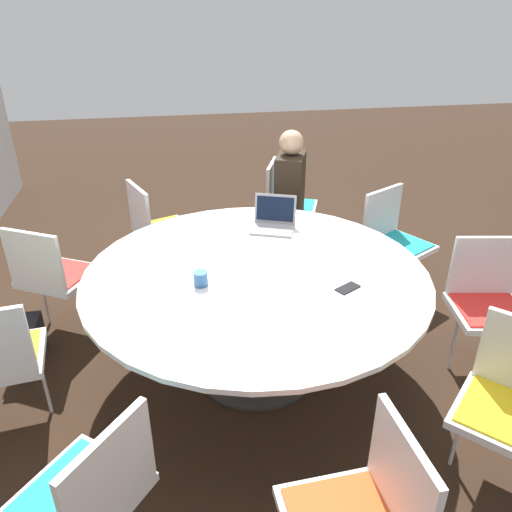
{
  "coord_description": "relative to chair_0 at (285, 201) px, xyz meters",
  "views": [
    {
      "loc": [
        -2.49,
        0.45,
        2.14
      ],
      "look_at": [
        0.0,
        0.0,
        0.82
      ],
      "focal_mm": 35.0,
      "sensor_mm": 36.0,
      "label": 1
    }
  ],
  "objects": [
    {
      "name": "cell_phone",
      "position": [
        -1.92,
        0.11,
        0.22
      ],
      "size": [
        0.13,
        0.16,
        0.01
      ],
      "color": "black",
      "rests_on": "conference_table"
    },
    {
      "name": "person_0",
      "position": [
        -0.25,
        0.01,
        0.2
      ],
      "size": [
        0.42,
        0.34,
        1.2
      ],
      "rotation": [
        0.0,
        0.0,
        9.05
      ],
      "color": "#2D2319",
      "rests_on": "ground_plane"
    },
    {
      "name": "chair_4",
      "position": [
        -2.79,
        1.41,
        0.0
      ],
      "size": [
        0.61,
        0.6,
        0.85
      ],
      "rotation": [
        0.0,
        0.0,
        11.89
      ],
      "color": "silver",
      "rests_on": "ground_plane"
    },
    {
      "name": "laptop",
      "position": [
        -1.04,
        0.34,
        0.27
      ],
      "size": [
        0.33,
        0.36,
        0.21
      ],
      "rotation": [
        0.0,
        0.0,
        4.34
      ],
      "color": "#99999E",
      "rests_on": "conference_table"
    },
    {
      "name": "handbag",
      "position": [
        -1.3,
        2.02,
        -0.36
      ],
      "size": [
        0.36,
        0.16,
        0.28
      ],
      "color": "black",
      "rests_on": "ground_plane"
    },
    {
      "name": "chair_0",
      "position": [
        0.0,
        0.0,
        0.0
      ],
      "size": [
        0.56,
        0.55,
        0.85
      ],
      "rotation": [
        0.0,
        0.0,
        9.05
      ],
      "color": "silver",
      "rests_on": "ground_plane"
    },
    {
      "name": "chair_1",
      "position": [
        -0.33,
        1.15,
        0.0
      ],
      "size": [
        0.56,
        0.55,
        0.85
      ],
      "rotation": [
        0.0,
        0.0,
        9.8
      ],
      "color": "silver",
      "rests_on": "ground_plane"
    },
    {
      "name": "chair_8",
      "position": [
        -0.88,
        -0.65,
        0.0
      ],
      "size": [
        0.58,
        0.59,
        0.85
      ],
      "rotation": [
        0.0,
        0.0,
        14.64
      ],
      "color": "silver",
      "rests_on": "ground_plane"
    },
    {
      "name": "chair_2",
      "position": [
        -1.0,
        1.85,
        0.0
      ],
      "size": [
        0.58,
        0.59,
        0.85
      ],
      "rotation": [
        0.0,
        0.0,
        10.49
      ],
      "color": "silver",
      "rests_on": "ground_plane"
    },
    {
      "name": "chair_7",
      "position": [
        -1.82,
        -0.85,
        0.0
      ],
      "size": [
        0.49,
        0.51,
        0.85
      ],
      "rotation": [
        0.0,
        0.0,
        13.96
      ],
      "color": "silver",
      "rests_on": "ground_plane"
    },
    {
      "name": "conference_table",
      "position": [
        -1.63,
        0.57,
        0.1
      ],
      "size": [
        2.0,
        2.0,
        0.72
      ],
      "color": "#333333",
      "rests_on": "ground_plane"
    },
    {
      "name": "coffee_cup",
      "position": [
        -1.73,
        0.89,
        0.26
      ],
      "size": [
        0.08,
        0.08,
        0.08
      ],
      "color": "#33669E",
      "rests_on": "conference_table"
    },
    {
      "name": "ground_plane",
      "position": [
        -1.63,
        0.57,
        -0.5
      ],
      "size": [
        16.0,
        16.0,
        0.0
      ],
      "primitive_type": "plane",
      "color": "black"
    }
  ]
}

